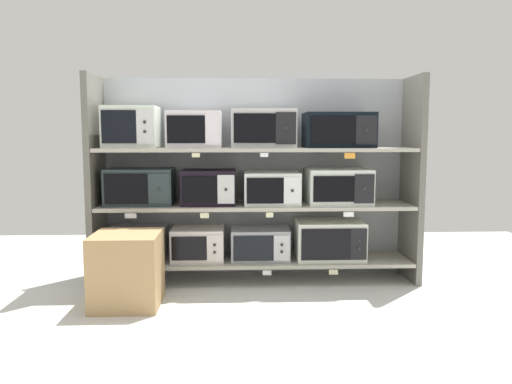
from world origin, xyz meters
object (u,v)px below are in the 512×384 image
(microwave_3, at_px, (329,239))
(shipping_carton, at_px, (127,270))
(microwave_6, at_px, (271,188))
(microwave_7, at_px, (338,186))
(microwave_8, at_px, (131,127))
(microwave_1, at_px, (198,244))
(microwave_10, at_px, (263,128))
(microwave_0, at_px, (137,244))
(microwave_9, at_px, (195,130))
(microwave_2, at_px, (260,244))
(microwave_5, at_px, (209,187))
(microwave_11, at_px, (338,130))
(microwave_4, at_px, (140,187))

(microwave_3, xyz_separation_m, shipping_carton, (-1.57, -0.60, -0.08))
(microwave_6, height_order, shipping_carton, microwave_6)
(microwave_7, xyz_separation_m, microwave_8, (-1.70, -0.00, 0.49))
(microwave_1, relative_size, microwave_10, 0.83)
(microwave_0, bearing_deg, microwave_10, 0.00)
(microwave_6, relative_size, shipping_carton, 0.87)
(microwave_10, bearing_deg, microwave_9, 180.00)
(microwave_2, height_order, microwave_8, microwave_8)
(microwave_5, xyz_separation_m, shipping_carton, (-0.56, -0.60, -0.53))
(microwave_2, height_order, microwave_9, microwave_9)
(microwave_7, height_order, microwave_11, microwave_11)
(microwave_4, xyz_separation_m, shipping_carton, (0.00, -0.60, -0.54))
(microwave_5, relative_size, microwave_7, 0.85)
(microwave_1, bearing_deg, microwave_2, -0.03)
(microwave_1, xyz_separation_m, microwave_11, (1.17, -0.00, 0.94))
(microwave_3, height_order, microwave_9, microwave_9)
(microwave_5, bearing_deg, microwave_9, 180.00)
(shipping_carton, bearing_deg, microwave_2, 31.18)
(microwave_1, xyz_separation_m, microwave_5, (0.09, -0.00, 0.48))
(microwave_11, bearing_deg, microwave_2, -179.98)
(microwave_1, relative_size, microwave_3, 0.76)
(microwave_0, height_order, microwave_1, microwave_0)
(microwave_2, distance_m, microwave_11, 1.15)
(microwave_9, bearing_deg, microwave_1, 0.03)
(microwave_9, distance_m, microwave_11, 1.18)
(microwave_1, bearing_deg, shipping_carton, -128.01)
(microwave_7, bearing_deg, microwave_0, -180.00)
(microwave_9, distance_m, microwave_10, 0.56)
(microwave_1, bearing_deg, microwave_10, -0.01)
(microwave_3, bearing_deg, microwave_8, 179.99)
(microwave_6, bearing_deg, microwave_9, 179.99)
(microwave_4, height_order, shipping_carton, microwave_4)
(microwave_0, xyz_separation_m, microwave_3, (1.61, -0.00, 0.02))
(microwave_7, bearing_deg, microwave_5, -180.00)
(microwave_5, xyz_separation_m, microwave_6, (0.52, -0.00, -0.01))
(microwave_5, xyz_separation_m, microwave_10, (0.45, -0.00, 0.48))
(microwave_5, height_order, microwave_11, microwave_11)
(microwave_1, relative_size, shipping_carton, 0.82)
(microwave_3, bearing_deg, microwave_0, 179.99)
(microwave_8, height_order, microwave_11, microwave_8)
(microwave_4, bearing_deg, microwave_8, 179.87)
(microwave_8, bearing_deg, shipping_carton, -84.07)
(microwave_8, xyz_separation_m, microwave_11, (1.69, 0.00, -0.02))
(microwave_0, relative_size, microwave_7, 0.89)
(microwave_0, relative_size, microwave_11, 0.83)
(microwave_8, relative_size, microwave_11, 0.76)
(microwave_5, height_order, microwave_9, microwave_9)
(microwave_0, xyz_separation_m, microwave_2, (1.03, -0.00, -0.01))
(microwave_11, bearing_deg, microwave_7, 1.04)
(shipping_carton, bearing_deg, microwave_4, 90.27)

